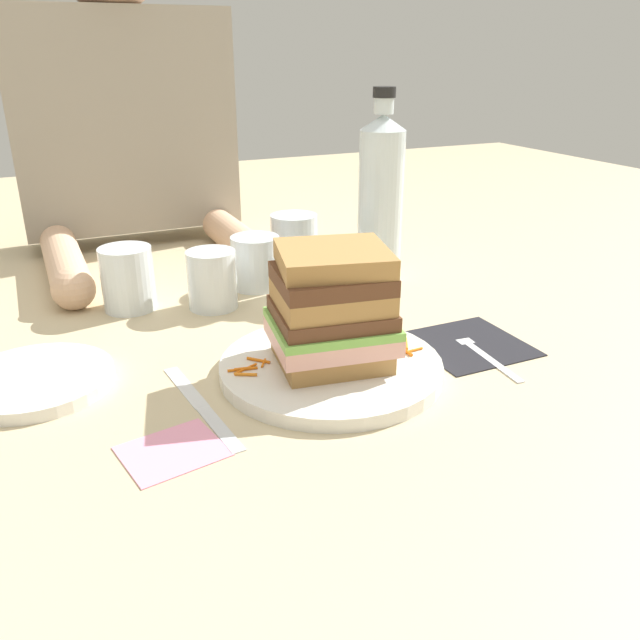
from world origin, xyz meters
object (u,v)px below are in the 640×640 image
empty_tumbler_0 (128,279)px  side_plate (35,381)px  napkin_dark (469,344)px  water_bottle (381,197)px  knife (203,408)px  napkin_pink (172,451)px  main_plate (331,367)px  empty_tumbler_2 (256,262)px  juice_glass (319,277)px  sandwich (332,308)px  empty_tumbler_1 (212,280)px  empty_tumbler_3 (294,243)px  diner_across (121,81)px  fork (479,348)px

empty_tumbler_0 → side_plate: size_ratio=0.53×
napkin_dark → water_bottle: water_bottle is taller
knife → napkin_pink: same height
main_plate → empty_tumbler_2: size_ratio=3.14×
main_plate → juice_glass: (0.09, 0.22, 0.03)m
knife → side_plate: side_plate is taller
sandwich → empty_tumbler_1: size_ratio=1.77×
napkin_dark → water_bottle: 0.31m
knife → empty_tumbler_2: empty_tumbler_2 is taller
empty_tumbler_3 → diner_across: 0.43m
empty_tumbler_0 → empty_tumbler_3: size_ratio=0.95×
juice_glass → empty_tumbler_2: size_ratio=1.01×
sandwich → empty_tumbler_1: (-0.06, 0.26, -0.04)m
sandwich → fork: bearing=-7.7°
empty_tumbler_1 → napkin_pink: bearing=-112.3°
water_bottle → sandwich: bearing=-128.5°
fork → water_bottle: (0.03, 0.30, 0.13)m
juice_glass → diner_across: 0.54m
main_plate → diner_across: size_ratio=0.42×
side_plate → napkin_pink: bearing=-60.3°
main_plate → empty_tumbler_3: 0.38m
water_bottle → diner_across: 0.52m
fork → empty_tumbler_2: empty_tumbler_2 is taller
water_bottle → empty_tumbler_3: bearing=139.8°
juice_glass → side_plate: size_ratio=0.49×
main_plate → diner_across: (-0.10, 0.65, 0.29)m
sandwich → water_bottle: 0.35m
main_plate → empty_tumbler_0: empty_tumbler_0 is taller
water_bottle → napkin_pink: water_bottle is taller
diner_across → empty_tumbler_1: bearing=-84.8°
empty_tumbler_2 → diner_across: diner_across is taller
sandwich → diner_across: bearing=98.7°
juice_glass → empty_tumbler_3: (0.02, 0.15, 0.01)m
sandwich → side_plate: 0.34m
napkin_dark → fork: (-0.00, -0.02, 0.00)m
juice_glass → empty_tumbler_0: (-0.26, 0.09, 0.01)m
side_plate → diner_across: size_ratio=0.28×
napkin_pink → side_plate: bearing=119.7°
empty_tumbler_1 → side_plate: empty_tumbler_1 is taller
empty_tumbler_3 → napkin_pink: (-0.31, -0.45, -0.05)m
fork → diner_across: diner_across is taller
empty_tumbler_2 → side_plate: size_ratio=0.48×
napkin_dark → empty_tumbler_2: 0.37m
main_plate → juice_glass: bearing=68.5°
napkin_pink → diner_across: (0.10, 0.73, 0.29)m
napkin_dark → empty_tumbler_3: 0.38m
main_plate → empty_tumbler_3: size_ratio=2.67×
main_plate → juice_glass: juice_glass is taller
sandwich → napkin_dark: (0.19, -0.00, -0.08)m
napkin_dark → water_bottle: size_ratio=0.46×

